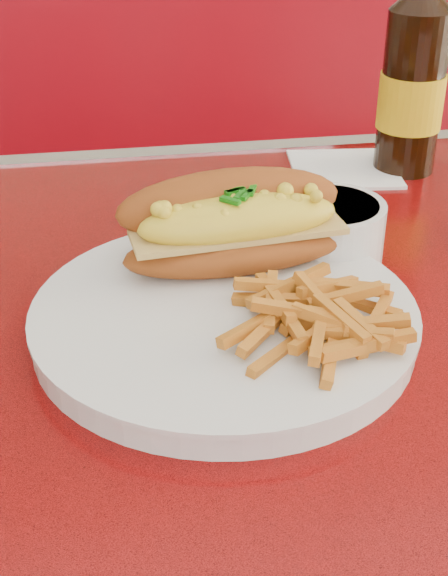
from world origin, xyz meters
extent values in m
cube|color=red|center=(0.00, 0.00, 0.75)|extent=(1.20, 0.80, 0.04)
cube|color=silver|center=(0.00, 0.40, 0.75)|extent=(1.22, 0.03, 0.04)
cube|color=maroon|center=(0.00, 0.78, 0.23)|extent=(1.20, 0.50, 0.45)
cube|color=maroon|center=(0.00, 1.00, 0.68)|extent=(1.20, 0.08, 0.45)
cylinder|color=silver|center=(-0.08, 0.00, 0.78)|extent=(0.35, 0.35, 0.02)
cylinder|color=silver|center=(-0.08, 0.00, 0.79)|extent=(0.36, 0.36, 0.00)
ellipsoid|color=#9A4918|center=(-0.05, 0.06, 0.81)|extent=(0.20, 0.08, 0.04)
cube|color=tan|center=(-0.05, 0.06, 0.83)|extent=(0.18, 0.07, 0.01)
ellipsoid|color=yellow|center=(-0.05, 0.06, 0.84)|extent=(0.17, 0.07, 0.04)
ellipsoid|color=#9A4918|center=(-0.06, 0.09, 0.84)|extent=(0.20, 0.09, 0.08)
cube|color=silver|center=(-0.01, 0.03, 0.79)|extent=(0.02, 0.12, 0.00)
cube|color=silver|center=(0.00, 0.10, 0.79)|extent=(0.02, 0.03, 0.00)
cylinder|color=silver|center=(0.04, 0.10, 0.80)|extent=(0.13, 0.13, 0.06)
cylinder|color=black|center=(0.04, 0.10, 0.82)|extent=(0.11, 0.11, 0.01)
cylinder|color=black|center=(0.18, 0.30, 0.86)|extent=(0.09, 0.09, 0.18)
cylinder|color=gold|center=(0.18, 0.30, 0.85)|extent=(0.09, 0.09, 0.06)
cube|color=white|center=(0.11, 0.31, 0.77)|extent=(0.13, 0.13, 0.00)
camera|label=1|loc=(-0.16, -0.52, 1.12)|focal=50.00mm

